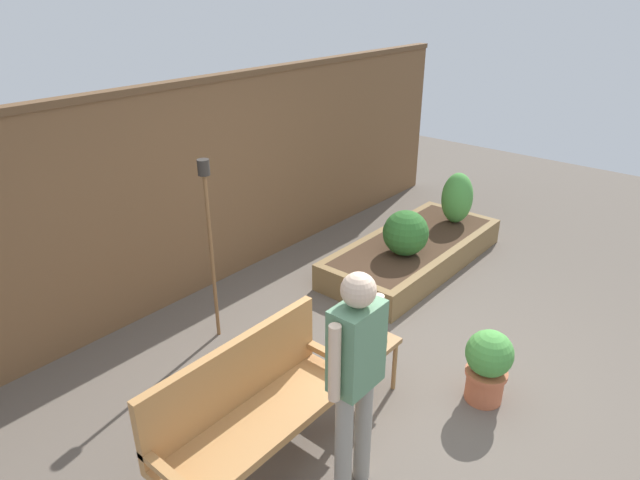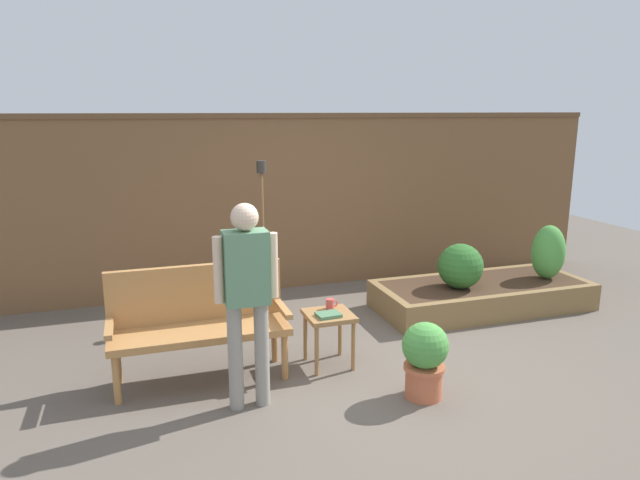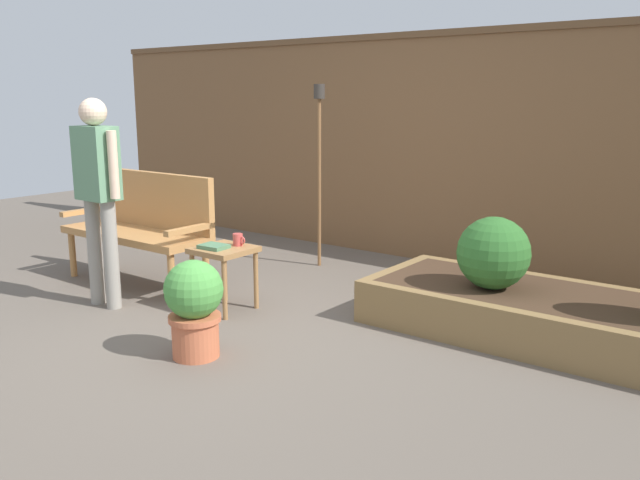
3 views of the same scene
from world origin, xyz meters
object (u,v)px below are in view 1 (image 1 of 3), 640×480
Objects in this scene: garden_bench at (249,401)px; shrub_near_bench at (406,233)px; side_table at (366,349)px; book_on_table at (372,344)px; potted_boxwood at (488,364)px; cup_on_table at (359,327)px; tiki_torch at (208,220)px; person_by_bench at (356,369)px; shrub_far_corner at (457,198)px.

garden_bench reaches higher than shrub_near_bench.
side_table is 0.98× the size of shrub_near_bench.
potted_boxwood reaches higher than book_on_table.
side_table is at bearing -7.12° from garden_bench.
cup_on_table is at bearing 118.25° from potted_boxwood.
shrub_near_bench is 2.22m from tiki_torch.
book_on_table is at bearing -112.82° from side_table.
shrub_far_corner is at bearing 18.56° from person_by_bench.
shrub_far_corner reaches higher than side_table.
garden_bench reaches higher than potted_boxwood.
side_table is 2.43× the size of book_on_table.
cup_on_table is 1.11m from person_by_bench.
person_by_bench is at bearing -105.79° from tiki_torch.
shrub_near_bench is 2.88m from person_by_bench.
cup_on_table is (1.14, -0.03, -0.02)m from garden_bench.
shrub_near_bench reaches higher than potted_boxwood.
potted_boxwood is 0.98× the size of shrub_far_corner.
side_table is at bearing 63.21° from book_on_table.
side_table is at bearing -165.29° from shrub_far_corner.
shrub_far_corner is (2.94, 0.84, 0.12)m from book_on_table.
shrub_near_bench is at bearing 50.80° from potted_boxwood.
book_on_table is 0.13× the size of person_by_bench.
person_by_bench reaches higher than book_on_table.
tiki_torch is 2.06m from person_by_bench.
side_table is 0.31× the size of person_by_bench.
shrub_near_bench is (1.77, 0.77, 0.15)m from side_table.
cup_on_table is 1.55m from tiki_torch.
person_by_bench reaches higher than side_table.
tiki_torch reaches higher than garden_bench.
tiki_torch is (-2.01, 0.72, 0.61)m from shrub_near_bench.
potted_boxwood is (0.55, -0.70, -0.16)m from book_on_table.
book_on_table is 0.32× the size of shrub_far_corner.
book_on_table is at bearing 28.12° from person_by_bench.
garden_bench is 1.09m from book_on_table.
cup_on_table is 0.19m from book_on_table.
tiki_torch is (-0.24, 1.49, 0.75)m from side_table.
garden_bench is 4.06m from shrub_far_corner.
side_table is 1.08m from person_by_bench.
shrub_near_bench reaches higher than side_table.
garden_bench is 2.36× the size of potted_boxwood.
shrub_near_bench is at bearing 21.01° from cup_on_table.
shrub_near_bench reaches higher than cup_on_table.
book_on_table is 0.90m from potted_boxwood.
side_table is 0.93m from potted_boxwood.
shrub_far_corner reaches higher than book_on_table.
potted_boxwood is (0.47, -0.87, -0.19)m from cup_on_table.
shrub_near_bench is (1.72, 0.66, 0.02)m from cup_on_table.
tiki_torch is at bearing 99.26° from side_table.
cup_on_table is 0.56× the size of book_on_table.
shrub_near_bench is 0.31× the size of person_by_bench.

